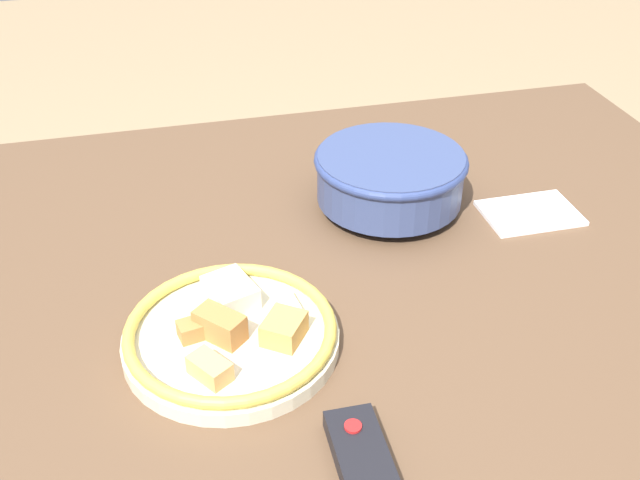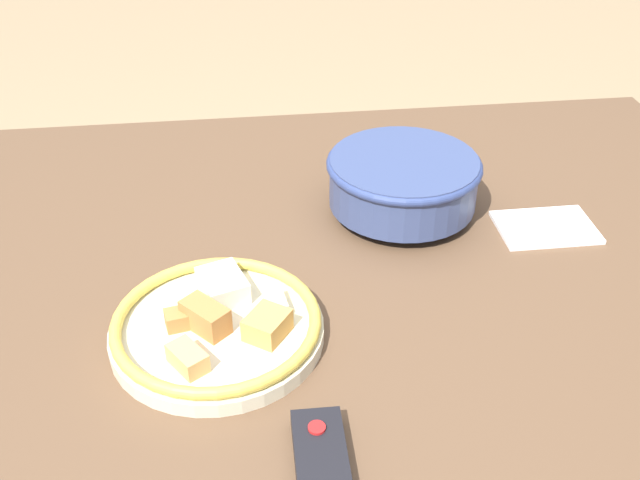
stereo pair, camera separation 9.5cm
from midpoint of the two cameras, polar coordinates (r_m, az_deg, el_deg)
dining_table at (r=0.99m, az=0.72°, el=-6.85°), size 1.40×1.00×0.73m
noodle_bowl at (r=1.07m, az=8.88°, el=4.38°), size 0.22×0.22×0.09m
food_plate at (r=0.86m, az=-4.66°, el=-6.63°), size 0.24×0.24×0.05m
folded_napkin at (r=1.11m, az=19.19°, el=0.84°), size 0.13×0.09×0.01m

